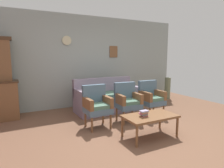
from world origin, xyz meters
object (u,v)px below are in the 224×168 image
armchair_near_cabinet (151,97)px  book_stack_on_table (144,113)px  coffee_table (150,118)px  floor_vase_by_wall (167,88)px  armchair_by_doorway (97,104)px  armchair_row_middle (127,100)px  floral_couch (107,99)px

armchair_near_cabinet → book_stack_on_table: (-0.96, -0.99, -0.02)m
coffee_table → floor_vase_by_wall: floor_vase_by_wall is taller
armchair_by_doorway → book_stack_on_table: armchair_by_doorway is taller
armchair_row_middle → armchair_near_cabinet: 0.71m
armchair_near_cabinet → floor_vase_by_wall: (1.83, 1.36, -0.12)m
armchair_row_middle → coffee_table: size_ratio=0.90×
armchair_row_middle → book_stack_on_table: (-0.25, -0.97, -0.02)m
armchair_near_cabinet → coffee_table: size_ratio=0.90×
armchair_row_middle → floor_vase_by_wall: armchair_row_middle is taller
armchair_by_doorway → armchair_row_middle: bearing=2.0°
coffee_table → floor_vase_by_wall: 3.53m
armchair_row_middle → coffee_table: bearing=-96.0°
book_stack_on_table → armchair_by_doorway: bearing=119.6°
floral_couch → armchair_row_middle: same height
floral_couch → armchair_by_doorway: (-0.75, -1.01, 0.17)m
armchair_row_middle → armchair_near_cabinet: bearing=1.5°
armchair_near_cabinet → floor_vase_by_wall: size_ratio=1.19×
armchair_row_middle → coffee_table: (-0.10, -0.96, -0.12)m
armchair_row_middle → armchair_near_cabinet: same height
floral_couch → armchair_by_doorway: bearing=-126.5°
coffee_table → armchair_near_cabinet: bearing=50.6°
floral_couch → armchair_near_cabinet: same height
armchair_by_doorway → armchair_near_cabinet: 1.49m
floral_couch → coffee_table: bearing=-91.9°
armchair_near_cabinet → coffee_table: 1.28m
armchair_row_middle → floor_vase_by_wall: bearing=28.4°
armchair_row_middle → book_stack_on_table: 1.00m
armchair_by_doorway → armchair_near_cabinet: same height
armchair_by_doorway → coffee_table: armchair_by_doorway is taller
armchair_by_doorway → floor_vase_by_wall: size_ratio=1.19×
coffee_table → book_stack_on_table: 0.18m
floral_couch → coffee_table: (-0.07, -1.95, 0.05)m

